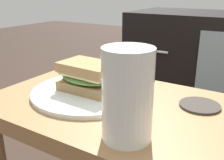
{
  "coord_description": "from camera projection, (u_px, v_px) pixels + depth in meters",
  "views": [
    {
      "loc": [
        0.27,
        -0.45,
        0.7
      ],
      "look_at": [
        -0.01,
        0.0,
        0.51
      ],
      "focal_mm": 42.12,
      "sensor_mm": 36.0,
      "label": 1
    }
  ],
  "objects": [
    {
      "name": "sandwich_front",
      "position": [
        88.0,
        77.0,
        0.6
      ],
      "size": [
        0.14,
        0.09,
        0.07
      ],
      "color": "#9E7A4C",
      "rests_on": "plate"
    },
    {
      "name": "coaster",
      "position": [
        200.0,
        105.0,
        0.55
      ],
      "size": [
        0.09,
        0.09,
        0.01
      ],
      "primitive_type": "cylinder",
      "color": "#332D28",
      "rests_on": "side_table"
    },
    {
      "name": "tv_cabinet",
      "position": [
        224.0,
        71.0,
        1.35
      ],
      "size": [
        0.96,
        0.46,
        0.58
      ],
      "color": "black",
      "rests_on": "ground"
    },
    {
      "name": "plate",
      "position": [
        89.0,
        92.0,
        0.62
      ],
      "size": [
        0.27,
        0.27,
        0.01
      ],
      "primitive_type": "cylinder",
      "color": "silver",
      "rests_on": "side_table"
    },
    {
      "name": "side_table",
      "position": [
        116.0,
        138.0,
        0.6
      ],
      "size": [
        0.56,
        0.36,
        0.46
      ],
      "color": "olive",
      "rests_on": "ground"
    },
    {
      "name": "beer_glass",
      "position": [
        127.0,
        96.0,
        0.41
      ],
      "size": [
        0.08,
        0.08,
        0.15
      ],
      "color": "silver",
      "rests_on": "side_table"
    }
  ]
}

